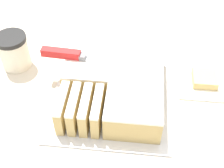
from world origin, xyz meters
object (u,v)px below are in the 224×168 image
(cake_board, at_px, (112,95))
(cake, at_px, (114,82))
(coffee_cup, at_px, (14,51))
(knife, at_px, (73,55))
(brownie, at_px, (205,79))

(cake_board, height_order, cake, cake)
(coffee_cup, bearing_deg, knife, -13.61)
(cake_board, height_order, knife, knife)
(cake_board, distance_m, brownie, 0.27)
(cake_board, relative_size, cake, 1.19)
(knife, bearing_deg, coffee_cup, 169.76)
(cake, distance_m, brownie, 0.26)
(coffee_cup, relative_size, brownie, 1.57)
(knife, distance_m, coffee_cup, 0.20)
(cake, relative_size, brownie, 4.47)
(knife, height_order, brownie, knife)
(cake, distance_m, knife, 0.13)
(cake_board, relative_size, coffee_cup, 3.38)
(cake_board, distance_m, coffee_cup, 0.32)
(cake_board, relative_size, brownie, 5.30)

